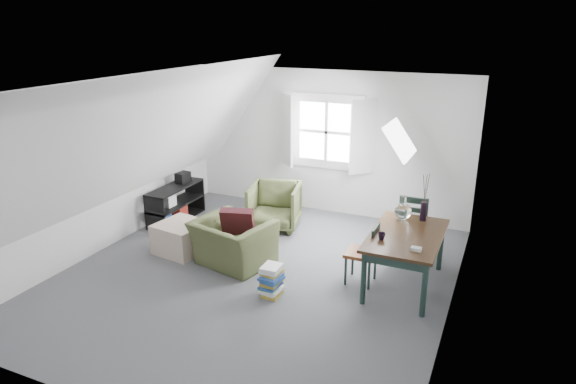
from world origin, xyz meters
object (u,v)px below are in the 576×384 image
at_px(armchair_far, 275,227).
at_px(dining_chair_near, 364,253).
at_px(armchair_near, 234,264).
at_px(dining_table, 406,241).
at_px(media_shelf, 175,205).
at_px(ottoman, 182,237).
at_px(dining_chair_far, 414,224).
at_px(magazine_stack, 272,281).

height_order(armchair_far, dining_chair_near, dining_chair_near).
relative_size(armchair_near, dining_chair_near, 1.23).
bearing_deg(dining_table, media_shelf, 167.22).
relative_size(armchair_far, dining_table, 0.56).
xyz_separation_m(armchair_far, ottoman, (-0.85, -1.42, 0.22)).
bearing_deg(ottoman, dining_chair_far, 21.22).
xyz_separation_m(dining_chair_near, magazine_stack, (-0.95, -0.77, -0.23)).
relative_size(armchair_far, magazine_stack, 2.10).
distance_m(dining_table, magazine_stack, 1.77).
bearing_deg(armchair_far, magazine_stack, -79.07).
relative_size(dining_chair_far, dining_chair_near, 1.18).
bearing_deg(ottoman, armchair_near, -3.81).
distance_m(armchair_far, magazine_stack, 2.24).
bearing_deg(armchair_far, armchair_near, -101.22).
xyz_separation_m(armchair_far, dining_chair_near, (1.87, -1.26, 0.43)).
bearing_deg(armchair_near, ottoman, 9.17).
height_order(armchair_far, ottoman, ottoman).
bearing_deg(magazine_stack, media_shelf, 148.41).
bearing_deg(armchair_near, dining_table, -158.39).
relative_size(ottoman, magazine_stack, 1.71).
bearing_deg(dining_chair_near, dining_chair_far, 162.54).
bearing_deg(ottoman, dining_chair_near, 3.33).
bearing_deg(armchair_near, dining_chair_far, -137.26).
xyz_separation_m(armchair_near, magazine_stack, (0.86, -0.56, 0.20)).
xyz_separation_m(dining_chair_far, dining_chair_near, (-0.44, -1.07, -0.08)).
relative_size(ottoman, dining_chair_near, 0.82).
relative_size(armchair_near, ottoman, 1.51).
distance_m(armchair_near, armchair_far, 1.48).
bearing_deg(armchair_far, dining_chair_near, -47.29).
bearing_deg(dining_table, armchair_far, 151.59).
relative_size(ottoman, dining_chair_far, 0.69).
relative_size(dining_table, dining_chair_far, 1.51).
height_order(armchair_near, armchair_far, armchair_far).
bearing_deg(armchair_far, dining_chair_far, -18.07).
bearing_deg(armchair_far, ottoman, -134.43).
bearing_deg(media_shelf, ottoman, -46.27).
distance_m(dining_table, media_shelf, 4.14).
relative_size(armchair_near, armchair_far, 1.23).
xyz_separation_m(ottoman, dining_chair_far, (3.16, 1.23, 0.28)).
distance_m(armchair_far, ottoman, 1.67).
distance_m(ottoman, dining_chair_far, 3.40).
relative_size(dining_chair_near, magazine_stack, 2.10).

